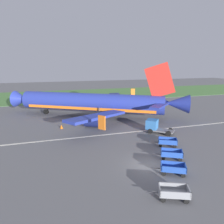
{
  "coord_description": "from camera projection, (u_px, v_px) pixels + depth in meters",
  "views": [
    {
      "loc": [
        -10.09,
        -18.97,
        11.18
      ],
      "look_at": [
        0.13,
        14.57,
        2.8
      ],
      "focal_mm": 33.24,
      "sensor_mm": 36.0,
      "label": 1
    }
  ],
  "objects": [
    {
      "name": "traffic_cone_mid_apron",
      "position": [
        61.0,
        127.0,
        36.03
      ],
      "size": [
        0.49,
        0.49,
        0.65
      ],
      "primitive_type": "cone",
      "color": "orange",
      "rests_on": "ground"
    },
    {
      "name": "ground_plane",
      "position": [
        149.0,
        165.0,
        23.1
      ],
      "size": [
        220.0,
        220.0,
        0.0
      ],
      "primitive_type": "plane",
      "color": "slate"
    },
    {
      "name": "apron_stripe",
      "position": [
        117.0,
        133.0,
        33.52
      ],
      "size": [
        120.0,
        0.36,
        0.01
      ],
      "primitive_type": "cube",
      "color": "silver",
      "rests_on": "ground"
    },
    {
      "name": "baggage_cart_third_in_row",
      "position": [
        171.0,
        154.0,
        24.62
      ],
      "size": [
        3.48,
        2.41,
        1.07
      ],
      "color": "#234CB2",
      "rests_on": "ground"
    },
    {
      "name": "baggage_cart_nearest",
      "position": [
        174.0,
        192.0,
        17.36
      ],
      "size": [
        3.56,
        2.25,
        1.07
      ],
      "color": "gray",
      "rests_on": "ground"
    },
    {
      "name": "traffic_cone_near_plane",
      "position": [
        170.0,
        142.0,
        29.04
      ],
      "size": [
        0.51,
        0.51,
        0.67
      ],
      "primitive_type": "cone",
      "color": "orange",
      "rests_on": "ground"
    },
    {
      "name": "airplane",
      "position": [
        95.0,
        103.0,
        42.86
      ],
      "size": [
        34.13,
        28.44,
        11.34
      ],
      "color": "#28389E",
      "rests_on": "ground"
    },
    {
      "name": "grass_strip",
      "position": [
        79.0,
        95.0,
        73.34
      ],
      "size": [
        220.0,
        28.0,
        0.06
      ],
      "primitive_type": "cube",
      "color": "#518442",
      "rests_on": "ground"
    },
    {
      "name": "service_truck_beside_carts",
      "position": [
        155.0,
        126.0,
        33.84
      ],
      "size": [
        4.53,
        4.33,
        2.1
      ],
      "color": "slate",
      "rests_on": "ground"
    },
    {
      "name": "baggage_cart_second_in_row",
      "position": [
        173.0,
        168.0,
        21.27
      ],
      "size": [
        3.48,
        2.41,
        1.07
      ],
      "color": "#234CB2",
      "rests_on": "ground"
    },
    {
      "name": "baggage_cart_fourth_in_row",
      "position": [
        167.0,
        142.0,
        28.38
      ],
      "size": [
        3.48,
        2.41,
        1.07
      ],
      "color": "#234CB2",
      "rests_on": "ground"
    }
  ]
}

